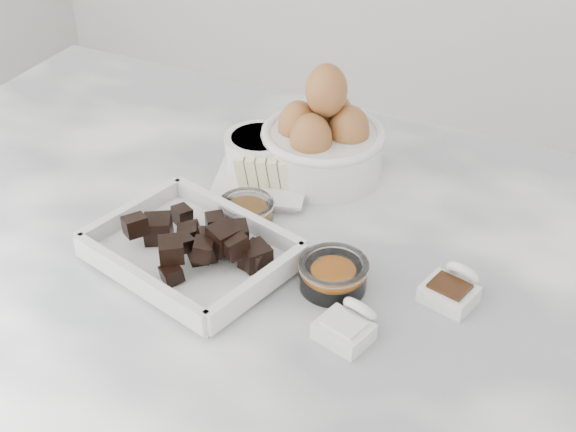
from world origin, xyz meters
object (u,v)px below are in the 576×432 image
(butter_plate, at_px, (260,175))
(honey_bowl, at_px, (246,211))
(egg_bowl, at_px, (323,140))
(vanilla_spoon, at_px, (452,288))
(salt_spoon, at_px, (348,325))
(sugar_ramekin, at_px, (260,153))
(zest_bowl, at_px, (333,273))
(chocolate_dish, at_px, (191,245))

(butter_plate, relative_size, honey_bowl, 2.17)
(egg_bowl, relative_size, vanilla_spoon, 2.18)
(honey_bowl, relative_size, salt_spoon, 0.94)
(butter_plate, height_order, honey_bowl, butter_plate)
(sugar_ramekin, height_order, vanilla_spoon, sugar_ramekin)
(sugar_ramekin, bearing_deg, zest_bowl, -43.90)
(chocolate_dish, relative_size, zest_bowl, 3.23)
(zest_bowl, relative_size, salt_spoon, 1.06)
(honey_bowl, bearing_deg, butter_plate, 105.12)
(chocolate_dish, bearing_deg, zest_bowl, 10.73)
(zest_bowl, distance_m, vanilla_spoon, 0.13)
(honey_bowl, xyz_separation_m, salt_spoon, (0.19, -0.13, -0.00))
(vanilla_spoon, bearing_deg, chocolate_dish, -166.46)
(egg_bowl, distance_m, zest_bowl, 0.25)
(chocolate_dish, bearing_deg, butter_plate, 90.70)
(chocolate_dish, xyz_separation_m, sugar_ramekin, (-0.02, 0.21, 0.01))
(chocolate_dish, bearing_deg, vanilla_spoon, 13.54)
(chocolate_dish, bearing_deg, honey_bowl, 79.14)
(sugar_ramekin, xyz_separation_m, vanilla_spoon, (0.31, -0.14, -0.02))
(chocolate_dish, distance_m, vanilla_spoon, 0.30)
(vanilla_spoon, bearing_deg, salt_spoon, -127.52)
(chocolate_dish, xyz_separation_m, butter_plate, (-0.00, 0.18, -0.00))
(zest_bowl, bearing_deg, butter_plate, 138.94)
(salt_spoon, bearing_deg, vanilla_spoon, 52.48)
(chocolate_dish, distance_m, zest_bowl, 0.17)
(egg_bowl, bearing_deg, chocolate_dish, -102.92)
(sugar_ramekin, bearing_deg, egg_bowl, 26.22)
(honey_bowl, relative_size, zest_bowl, 0.89)
(egg_bowl, height_order, vanilla_spoon, egg_bowl)
(butter_plate, xyz_separation_m, egg_bowl, (0.06, 0.07, 0.03))
(butter_plate, bearing_deg, sugar_ramekin, 118.26)
(chocolate_dish, distance_m, honey_bowl, 0.10)
(zest_bowl, xyz_separation_m, vanilla_spoon, (0.13, 0.04, -0.00))
(chocolate_dish, relative_size, butter_plate, 1.68)
(butter_plate, height_order, vanilla_spoon, butter_plate)
(chocolate_dish, height_order, salt_spoon, chocolate_dish)
(egg_bowl, relative_size, salt_spoon, 2.20)
(egg_bowl, xyz_separation_m, zest_bowl, (0.11, -0.22, -0.03))
(egg_bowl, xyz_separation_m, honey_bowl, (-0.04, -0.15, -0.04))
(chocolate_dish, height_order, honey_bowl, chocolate_dish)
(zest_bowl, bearing_deg, sugar_ramekin, 136.10)
(vanilla_spoon, bearing_deg, zest_bowl, -162.86)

